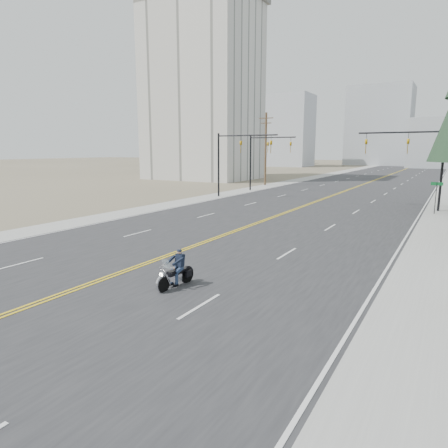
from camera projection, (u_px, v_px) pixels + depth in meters
road at (379, 179)px, 72.04m from camera, size 20.00×200.00×0.01m
sidewalk_left at (316, 177)px, 77.71m from camera, size 3.00×200.00×0.01m
traffic_mast_left at (235, 152)px, 43.25m from camera, size 7.10×0.26×7.00m
traffic_mast_right at (417, 153)px, 34.39m from camera, size 7.10×0.26×7.00m
traffic_mast_far at (263, 152)px, 50.23m from camera, size 6.10×0.26×7.00m
street_sign at (436, 192)px, 32.37m from camera, size 0.90×0.06×2.62m
utility_pole_left at (266, 148)px, 58.49m from camera, size 2.20×0.30×10.50m
apartment_block at (203, 93)px, 70.34m from camera, size 18.00×14.00×30.00m
haze_bldg_a at (288, 131)px, 125.55m from camera, size 14.00×12.00×22.00m
haze_bldg_b at (443, 143)px, 113.58m from camera, size 18.00×14.00×14.00m
haze_bldg_d at (379, 126)px, 135.10m from camera, size 20.00×15.00×26.00m
haze_bldg_f at (264, 142)px, 146.25m from camera, size 12.00×12.00×16.00m
motorcyclist at (175, 269)px, 15.25m from camera, size 1.00×1.94×1.46m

